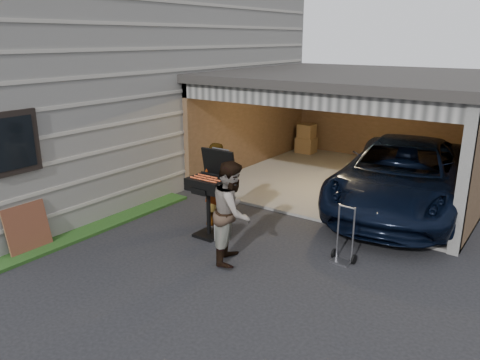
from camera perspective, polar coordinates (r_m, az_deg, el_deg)
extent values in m
plane|color=black|center=(8.09, -10.09, -10.75)|extent=(80.00, 80.00, 0.00)
cube|color=#474744|center=(14.37, -16.37, 12.41)|extent=(7.00, 11.00, 5.50)
cube|color=#193814|center=(9.21, -24.67, -8.34)|extent=(0.50, 8.00, 0.06)
cube|color=#605E59|center=(12.81, 13.51, -0.28)|extent=(6.50, 6.00, 0.06)
cube|color=#483622|center=(15.22, 18.10, 7.15)|extent=(6.50, 0.15, 2.70)
cube|color=#483622|center=(13.95, 1.69, 7.16)|extent=(0.15, 6.00, 2.70)
cube|color=#2D2B28|center=(12.30, 14.40, 12.14)|extent=(6.80, 6.30, 0.20)
cube|color=#474744|center=(9.68, 7.81, 9.67)|extent=(6.50, 0.16, 0.36)
cube|color=silver|center=(10.76, 10.94, 10.77)|extent=(6.00, 2.40, 0.06)
cube|color=#474744|center=(8.90, 25.59, -0.22)|extent=(0.20, 0.18, 2.70)
cube|color=brown|center=(15.70, 8.05, 4.23)|extent=(0.60, 0.50, 0.50)
cube|color=brown|center=(15.61, 8.12, 5.94)|extent=(0.50, 0.45, 0.45)
cube|color=brown|center=(14.08, 26.16, 1.37)|extent=(0.55, 0.50, 0.60)
imported|color=black|center=(10.93, 19.12, 0.25)|extent=(3.24, 5.75, 1.52)
imported|color=silver|center=(9.58, -3.12, -0.48)|extent=(0.43, 0.64, 1.72)
imported|color=#401C19|center=(7.95, -0.96, -3.92)|extent=(0.97, 1.07, 1.78)
cube|color=black|center=(9.25, -3.79, -6.63)|extent=(0.48, 0.48, 0.06)
cylinder|color=black|center=(9.07, -3.85, -3.81)|extent=(0.08, 0.08, 0.96)
cube|color=black|center=(8.89, -3.92, -0.51)|extent=(0.75, 0.53, 0.23)
cube|color=#59595B|center=(8.86, -3.93, 0.09)|extent=(0.69, 0.46, 0.02)
cube|color=black|center=(9.04, -2.63, 2.15)|extent=(0.75, 0.14, 0.53)
cylinder|color=beige|center=(8.97, -2.23, -6.04)|extent=(0.31, 0.31, 0.44)
cube|color=#582B1E|center=(9.26, -24.48, -5.41)|extent=(0.22, 0.80, 0.88)
cube|color=slate|center=(8.36, 12.15, -9.75)|extent=(0.34, 0.23, 0.04)
cylinder|color=black|center=(8.50, 11.39, -8.75)|extent=(0.05, 0.17, 0.17)
cylinder|color=black|center=(8.35, 13.71, -9.38)|extent=(0.05, 0.17, 0.17)
cylinder|color=slate|center=(8.30, 11.85, -6.11)|extent=(0.03, 0.03, 1.00)
cylinder|color=slate|center=(8.19, 13.63, -6.56)|extent=(0.03, 0.03, 1.00)
cylinder|color=slate|center=(8.07, 12.95, -3.24)|extent=(0.29, 0.05, 0.03)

